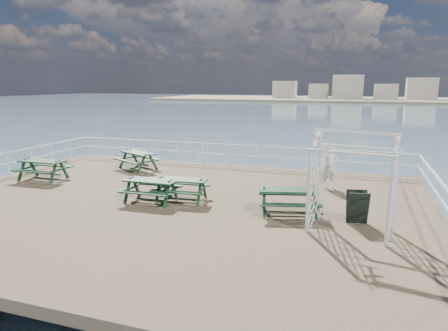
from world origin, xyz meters
The scene contains 11 objects.
ground centered at (0.00, 0.00, -0.15)m, with size 18.00×14.00×0.30m, color brown.
sea_backdrop centered at (12.54, 134.07, -0.51)m, with size 300.00×300.00×9.20m.
railing centered at (-0.07, 2.57, 0.87)m, with size 17.77×13.76×1.10m.
picnic_table_a centered at (-6.78, 1.23, 0.62)m, with size 2.04×1.66×0.98m.
picnic_table_b centered at (-3.98, 4.51, 0.61)m, with size 2.44×2.27×0.95m.
picnic_table_c centered at (0.29, 0.30, 0.57)m, with size 1.97×1.64×0.90m.
picnic_table_d centered at (-0.67, -0.19, 0.58)m, with size 1.88×1.53×0.90m.
picnic_table_e centered at (4.23, 0.03, 0.60)m, with size 2.25×1.98×0.93m.
trellis_arbor centered at (6.16, -1.03, 1.28)m, with size 2.51×1.66×2.88m.
sandwich_board centered at (6.34, -0.23, 0.49)m, with size 0.70×0.58×1.01m.
person centered at (5.22, 3.79, 0.88)m, with size 0.64×0.42×1.76m, color white.
Camera 1 is at (6.21, -12.40, 4.18)m, focal length 32.00 mm.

